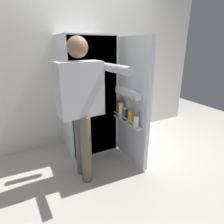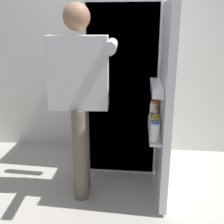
{
  "view_description": "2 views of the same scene",
  "coord_description": "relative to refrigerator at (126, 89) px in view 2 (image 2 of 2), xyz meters",
  "views": [
    {
      "loc": [
        -0.89,
        -1.93,
        1.49
      ],
      "look_at": [
        0.05,
        -0.14,
        0.77
      ],
      "focal_mm": 29.9,
      "sensor_mm": 36.0,
      "label": 1
    },
    {
      "loc": [
        0.15,
        -2.18,
        1.41
      ],
      "look_at": [
        -0.06,
        -0.08,
        0.74
      ],
      "focal_mm": 43.56,
      "sensor_mm": 36.0,
      "label": 2
    }
  ],
  "objects": [
    {
      "name": "refrigerator",
      "position": [
        0.0,
        0.0,
        0.0
      ],
      "size": [
        0.73,
        1.24,
        1.62
      ],
      "color": "silver",
      "rests_on": "ground_plane"
    },
    {
      "name": "person",
      "position": [
        -0.34,
        -0.6,
        0.14
      ],
      "size": [
        0.57,
        0.75,
        1.58
      ],
      "color": "#665B4C",
      "rests_on": "ground_plane"
    },
    {
      "name": "ground_plane",
      "position": [
        -0.03,
        -0.48,
        -0.81
      ],
      "size": [
        6.89,
        6.89,
        0.0
      ],
      "primitive_type": "plane",
      "color": "#B7B2A8"
    },
    {
      "name": "kitchen_wall",
      "position": [
        -0.03,
        0.4,
        0.54
      ],
      "size": [
        4.4,
        0.1,
        2.7
      ],
      "primitive_type": "cube",
      "color": "silver",
      "rests_on": "ground_plane"
    }
  ]
}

